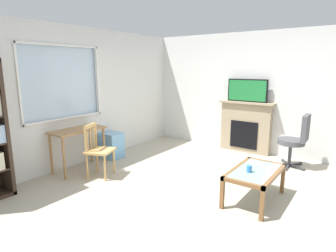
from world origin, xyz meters
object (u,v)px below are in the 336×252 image
object	(u,v)px
plastic_drawer_unit	(112,145)
office_chair	(296,138)
wooden_chair	(98,150)
fireplace	(246,127)
coffee_table	(255,175)
sippy_cup	(249,169)
desk_under_window	(78,136)
tv	(247,90)

from	to	relation	value
plastic_drawer_unit	office_chair	world-z (taller)	office_chair
wooden_chair	fireplace	xyz separation A→B (m)	(2.84, -1.48, 0.09)
coffee_table	office_chair	bearing A→B (deg)	-5.38
sippy_cup	desk_under_window	bearing A→B (deg)	100.78
desk_under_window	office_chair	size ratio (longest dim) A/B	0.95
coffee_table	desk_under_window	bearing A→B (deg)	102.79
office_chair	sippy_cup	world-z (taller)	office_chair
coffee_table	sippy_cup	xyz separation A→B (m)	(-0.12, 0.05, 0.11)
desk_under_window	wooden_chair	xyz separation A→B (m)	(0.01, -0.52, -0.16)
office_chair	coffee_table	bearing A→B (deg)	174.62
tv	desk_under_window	bearing A→B (deg)	144.78
fireplace	tv	world-z (taller)	tv
tv	sippy_cup	xyz separation A→B (m)	(-2.28, -0.91, -0.85)
desk_under_window	sippy_cup	distance (m)	2.97
tv	sippy_cup	distance (m)	2.60
wooden_chair	sippy_cup	bearing A→B (deg)	-77.15
tv	office_chair	size ratio (longest dim) A/B	0.85
desk_under_window	sippy_cup	bearing A→B (deg)	-79.22
wooden_chair	fireplace	distance (m)	3.21
plastic_drawer_unit	tv	world-z (taller)	tv
wooden_chair	coffee_table	bearing A→B (deg)	-74.80
office_chair	sippy_cup	xyz separation A→B (m)	(-1.84, 0.21, -0.07)
office_chair	coffee_table	distance (m)	1.74
wooden_chair	fireplace	size ratio (longest dim) A/B	0.77
coffee_table	tv	bearing A→B (deg)	23.99
desk_under_window	wooden_chair	world-z (taller)	wooden_chair
fireplace	office_chair	size ratio (longest dim) A/B	1.18
fireplace	sippy_cup	world-z (taller)	fireplace
tv	sippy_cup	world-z (taller)	tv
sippy_cup	plastic_drawer_unit	bearing A→B (deg)	84.57
wooden_chair	desk_under_window	bearing A→B (deg)	90.91
desk_under_window	plastic_drawer_unit	xyz separation A→B (m)	(0.84, 0.05, -0.37)
desk_under_window	coffee_table	world-z (taller)	desk_under_window
plastic_drawer_unit	coffee_table	size ratio (longest dim) A/B	0.52
office_chair	desk_under_window	bearing A→B (deg)	127.49
office_chair	coffee_table	world-z (taller)	office_chair
desk_under_window	wooden_chair	distance (m)	0.54
plastic_drawer_unit	fireplace	distance (m)	2.89
plastic_drawer_unit	office_chair	distance (m)	3.55
wooden_chair	fireplace	bearing A→B (deg)	-27.55
plastic_drawer_unit	fireplace	size ratio (longest dim) A/B	0.44
sippy_cup	fireplace	bearing A→B (deg)	21.70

